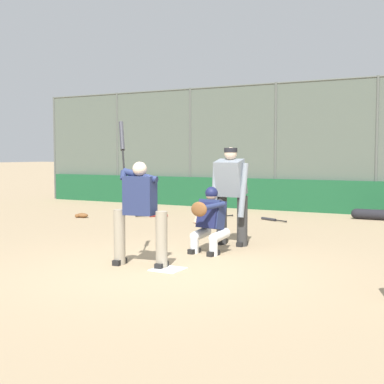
{
  "coord_description": "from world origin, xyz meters",
  "views": [
    {
      "loc": [
        -3.89,
        6.5,
        1.66
      ],
      "look_at": [
        0.15,
        -1.0,
        1.05
      ],
      "focal_mm": 50.0,
      "sensor_mm": 36.0,
      "label": 1
    }
  ],
  "objects": [
    {
      "name": "spare_bat_first_base_side",
      "position": [
        3.58,
        -5.38,
        0.03
      ],
      "size": [
        0.69,
        0.58,
        0.07
      ],
      "rotation": [
        0.0,
        0.0,
        3.83
      ],
      "color": "black",
      "rests_on": "ground_plane"
    },
    {
      "name": "fielding_glove_on_dirt",
      "position": [
        5.2,
        -4.32,
        0.06
      ],
      "size": [
        0.34,
        0.26,
        0.12
      ],
      "color": "brown",
      "rests_on": "ground_plane"
    },
    {
      "name": "umpire_home",
      "position": [
        0.04,
        -2.29,
        0.96
      ],
      "size": [
        0.72,
        0.45,
        1.78
      ],
      "rotation": [
        0.0,
        0.0,
        -0.04
      ],
      "color": "#333333",
      "rests_on": "ground_plane"
    },
    {
      "name": "spare_bat_near_backstop",
      "position": [
        2.08,
        -5.97,
        0.03
      ],
      "size": [
        0.43,
        0.74,
        0.07
      ],
      "rotation": [
        0.0,
        0.0,
        1.08
      ],
      "color": "black",
      "rests_on": "ground_plane"
    },
    {
      "name": "equipment_bag_dugout_side",
      "position": [
        -1.69,
        -7.47,
        0.13
      ],
      "size": [
        1.32,
        0.26,
        0.26
      ],
      "color": "black",
      "rests_on": "ground_plane"
    },
    {
      "name": "bleachers_beyond",
      "position": [
        0.68,
        -11.1,
        0.48
      ],
      "size": [
        14.03,
        2.5,
        1.48
      ],
      "color": "slate",
      "rests_on": "ground_plane"
    },
    {
      "name": "backstop_fence",
      "position": [
        -0.0,
        -8.59,
        1.97
      ],
      "size": [
        20.12,
        0.08,
        3.76
      ],
      "color": "#515651",
      "rests_on": "ground_plane"
    },
    {
      "name": "home_plate_marker",
      "position": [
        0.0,
        0.0,
        0.01
      ],
      "size": [
        0.43,
        0.43,
        0.01
      ],
      "primitive_type": "cube",
      "color": "white",
      "rests_on": "ground_plane"
    },
    {
      "name": "padding_wall",
      "position": [
        0.0,
        -8.49,
        0.46
      ],
      "size": [
        19.64,
        0.18,
        0.92
      ],
      "primitive_type": "cube",
      "color": "#19512D",
      "rests_on": "ground_plane"
    },
    {
      "name": "batter_at_plate",
      "position": [
        0.5,
        -0.02,
        0.84
      ],
      "size": [
        1.07,
        0.61,
        2.17
      ],
      "rotation": [
        0.0,
        0.0,
        0.12
      ],
      "color": "gray",
      "rests_on": "ground_plane"
    },
    {
      "name": "ground_plane",
      "position": [
        0.0,
        0.0,
        0.0
      ],
      "size": [
        160.0,
        160.0,
        0.0
      ],
      "primitive_type": "plane",
      "color": "tan"
    },
    {
      "name": "spare_bat_third_base_side",
      "position": [
        0.65,
        -6.07,
        0.03
      ],
      "size": [
        0.79,
        0.42,
        0.07
      ],
      "rotation": [
        0.0,
        0.0,
        5.83
      ],
      "color": "black",
      "rests_on": "ground_plane"
    },
    {
      "name": "catcher_behind_plate",
      "position": [
        0.05,
        -1.42,
        0.58
      ],
      "size": [
        0.6,
        0.73,
        1.11
      ],
      "rotation": [
        0.0,
        0.0,
        -0.13
      ],
      "color": "silver",
      "rests_on": "ground_plane"
    }
  ]
}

